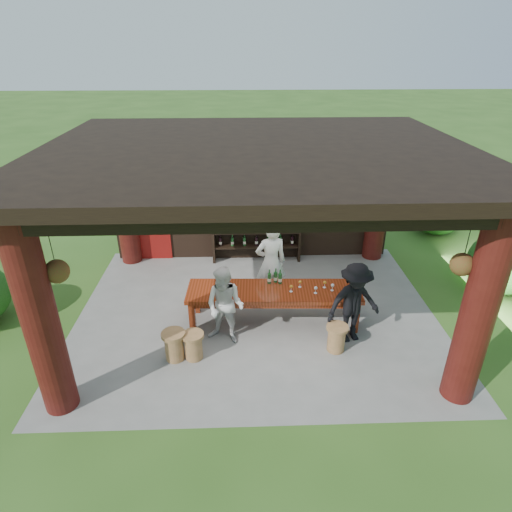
{
  "coord_description": "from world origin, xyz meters",
  "views": [
    {
      "loc": [
        -0.28,
        -7.47,
        5.14
      ],
      "look_at": [
        0.0,
        0.4,
        1.15
      ],
      "focal_mm": 30.0,
      "sensor_mm": 36.0,
      "label": 1
    }
  ],
  "objects_px": {
    "stool_near_right": "(336,337)",
    "napkin_basket": "(222,289)",
    "wine_shelf": "(256,225)",
    "guest_woman": "(225,306)",
    "stool_near_left": "(194,345)",
    "host": "(271,263)",
    "stool_far_left": "(174,345)",
    "guest_man": "(354,303)",
    "tasting_table": "(274,295)"
  },
  "relations": [
    {
      "from": "wine_shelf",
      "to": "stool_far_left",
      "type": "height_order",
      "value": "wine_shelf"
    },
    {
      "from": "tasting_table",
      "to": "napkin_basket",
      "type": "xyz_separation_m",
      "value": [
        -1.02,
        -0.06,
        0.19
      ]
    },
    {
      "from": "stool_far_left",
      "to": "guest_woman",
      "type": "relative_size",
      "value": 0.37
    },
    {
      "from": "wine_shelf",
      "to": "stool_near_left",
      "type": "height_order",
      "value": "wine_shelf"
    },
    {
      "from": "stool_near_right",
      "to": "wine_shelf",
      "type": "bearing_deg",
      "value": 109.85
    },
    {
      "from": "guest_woman",
      "to": "napkin_basket",
      "type": "xyz_separation_m",
      "value": [
        -0.08,
        0.51,
        0.05
      ]
    },
    {
      "from": "napkin_basket",
      "to": "guest_woman",
      "type": "bearing_deg",
      "value": -80.87
    },
    {
      "from": "host",
      "to": "stool_near_left",
      "type": "bearing_deg",
      "value": 39.7
    },
    {
      "from": "tasting_table",
      "to": "stool_near_left",
      "type": "relative_size",
      "value": 6.58
    },
    {
      "from": "stool_near_left",
      "to": "napkin_basket",
      "type": "bearing_deg",
      "value": 64.24
    },
    {
      "from": "stool_near_right",
      "to": "host",
      "type": "distance_m",
      "value": 2.17
    },
    {
      "from": "host",
      "to": "guest_woman",
      "type": "xyz_separation_m",
      "value": [
        -0.93,
        -1.4,
        -0.15
      ]
    },
    {
      "from": "napkin_basket",
      "to": "stool_near_right",
      "type": "bearing_deg",
      "value": -22.63
    },
    {
      "from": "guest_man",
      "to": "stool_near_left",
      "type": "bearing_deg",
      "value": 173.94
    },
    {
      "from": "stool_near_right",
      "to": "host",
      "type": "bearing_deg",
      "value": 121.84
    },
    {
      "from": "guest_woman",
      "to": "guest_man",
      "type": "bearing_deg",
      "value": 19.76
    },
    {
      "from": "tasting_table",
      "to": "stool_far_left",
      "type": "xyz_separation_m",
      "value": [
        -1.84,
        -1.07,
        -0.34
      ]
    },
    {
      "from": "stool_far_left",
      "to": "tasting_table",
      "type": "bearing_deg",
      "value": 30.21
    },
    {
      "from": "stool_near_right",
      "to": "napkin_basket",
      "type": "relative_size",
      "value": 2.04
    },
    {
      "from": "wine_shelf",
      "to": "guest_woman",
      "type": "distance_m",
      "value": 3.39
    },
    {
      "from": "stool_near_left",
      "to": "stool_near_right",
      "type": "distance_m",
      "value": 2.6
    },
    {
      "from": "stool_near_left",
      "to": "guest_woman",
      "type": "relative_size",
      "value": 0.34
    },
    {
      "from": "wine_shelf",
      "to": "tasting_table",
      "type": "xyz_separation_m",
      "value": [
        0.24,
        -2.74,
        -0.36
      ]
    },
    {
      "from": "wine_shelf",
      "to": "stool_near_right",
      "type": "height_order",
      "value": "wine_shelf"
    },
    {
      "from": "guest_woman",
      "to": "tasting_table",
      "type": "bearing_deg",
      "value": 52.37
    },
    {
      "from": "stool_near_right",
      "to": "stool_far_left",
      "type": "distance_m",
      "value": 2.94
    },
    {
      "from": "wine_shelf",
      "to": "napkin_basket",
      "type": "relative_size",
      "value": 8.64
    },
    {
      "from": "stool_near_left",
      "to": "host",
      "type": "relative_size",
      "value": 0.29
    },
    {
      "from": "host",
      "to": "napkin_basket",
      "type": "distance_m",
      "value": 1.35
    },
    {
      "from": "stool_near_left",
      "to": "host",
      "type": "xyz_separation_m",
      "value": [
        1.5,
        1.89,
        0.64
      ]
    },
    {
      "from": "stool_near_right",
      "to": "guest_man",
      "type": "distance_m",
      "value": 0.71
    },
    {
      "from": "host",
      "to": "guest_woman",
      "type": "relative_size",
      "value": 1.19
    },
    {
      "from": "guest_woman",
      "to": "stool_far_left",
      "type": "bearing_deg",
      "value": -129.95
    },
    {
      "from": "guest_woman",
      "to": "napkin_basket",
      "type": "relative_size",
      "value": 5.92
    },
    {
      "from": "wine_shelf",
      "to": "guest_woman",
      "type": "xyz_separation_m",
      "value": [
        -0.7,
        -3.31,
        -0.22
      ]
    },
    {
      "from": "wine_shelf",
      "to": "host",
      "type": "bearing_deg",
      "value": -83.09
    },
    {
      "from": "stool_far_left",
      "to": "guest_woman",
      "type": "distance_m",
      "value": 1.14
    },
    {
      "from": "stool_far_left",
      "to": "guest_man",
      "type": "distance_m",
      "value": 3.35
    },
    {
      "from": "stool_near_left",
      "to": "stool_near_right",
      "type": "xyz_separation_m",
      "value": [
        2.59,
        0.12,
        0.0
      ]
    },
    {
      "from": "stool_near_right",
      "to": "napkin_basket",
      "type": "distance_m",
      "value": 2.35
    },
    {
      "from": "stool_far_left",
      "to": "guest_woman",
      "type": "bearing_deg",
      "value": 29.01
    },
    {
      "from": "stool_far_left",
      "to": "napkin_basket",
      "type": "bearing_deg",
      "value": 50.84
    },
    {
      "from": "host",
      "to": "guest_man",
      "type": "distance_m",
      "value": 2.05
    },
    {
      "from": "tasting_table",
      "to": "guest_man",
      "type": "bearing_deg",
      "value": -23.54
    },
    {
      "from": "wine_shelf",
      "to": "tasting_table",
      "type": "distance_m",
      "value": 2.78
    },
    {
      "from": "stool_near_right",
      "to": "napkin_basket",
      "type": "height_order",
      "value": "napkin_basket"
    },
    {
      "from": "tasting_table",
      "to": "stool_far_left",
      "type": "distance_m",
      "value": 2.16
    },
    {
      "from": "host",
      "to": "wine_shelf",
      "type": "bearing_deg",
      "value": -95.01
    },
    {
      "from": "stool_near_right",
      "to": "guest_man",
      "type": "bearing_deg",
      "value": 42.72
    },
    {
      "from": "host",
      "to": "guest_man",
      "type": "bearing_deg",
      "value": 122.93
    }
  ]
}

